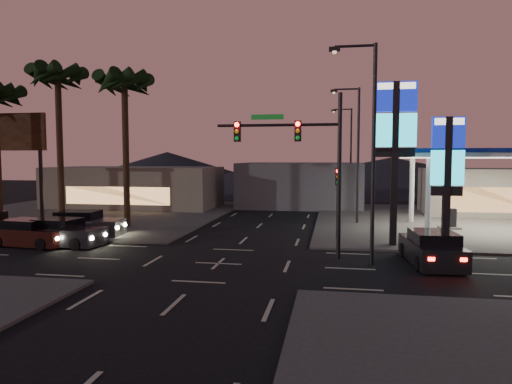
% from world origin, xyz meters
% --- Properties ---
extents(ground, '(140.00, 140.00, 0.00)m').
position_xyz_m(ground, '(0.00, 0.00, 0.00)').
color(ground, black).
rests_on(ground, ground).
extents(corner_lot_ne, '(24.00, 24.00, 0.12)m').
position_xyz_m(corner_lot_ne, '(16.00, 16.00, 0.06)').
color(corner_lot_ne, '#47443F').
rests_on(corner_lot_ne, ground).
extents(corner_lot_nw, '(24.00, 24.00, 0.12)m').
position_xyz_m(corner_lot_nw, '(-16.00, 16.00, 0.06)').
color(corner_lot_nw, '#47443F').
rests_on(corner_lot_nw, ground).
extents(gas_station, '(12.20, 8.20, 5.47)m').
position_xyz_m(gas_station, '(16.00, 12.00, 5.08)').
color(gas_station, silver).
rests_on(gas_station, ground).
extents(convenience_store, '(10.00, 6.00, 4.00)m').
position_xyz_m(convenience_store, '(18.00, 21.00, 2.00)').
color(convenience_store, '#726B5B').
rests_on(convenience_store, ground).
extents(pylon_sign_tall, '(2.20, 0.35, 9.00)m').
position_xyz_m(pylon_sign_tall, '(8.50, 5.50, 6.39)').
color(pylon_sign_tall, black).
rests_on(pylon_sign_tall, ground).
extents(pylon_sign_short, '(1.60, 0.35, 7.00)m').
position_xyz_m(pylon_sign_short, '(11.00, 4.50, 4.66)').
color(pylon_sign_short, black).
rests_on(pylon_sign_short, ground).
extents(traffic_signal_mast, '(6.10, 0.39, 8.00)m').
position_xyz_m(traffic_signal_mast, '(3.76, 1.99, 5.23)').
color(traffic_signal_mast, black).
rests_on(traffic_signal_mast, ground).
extents(pedestal_signal, '(0.32, 0.39, 4.30)m').
position_xyz_m(pedestal_signal, '(5.50, 6.98, 2.92)').
color(pedestal_signal, black).
rests_on(pedestal_signal, ground).
extents(streetlight_near, '(2.14, 0.25, 10.00)m').
position_xyz_m(streetlight_near, '(6.79, 1.00, 5.72)').
color(streetlight_near, black).
rests_on(streetlight_near, ground).
extents(streetlight_mid, '(2.14, 0.25, 10.00)m').
position_xyz_m(streetlight_mid, '(6.79, 14.00, 5.72)').
color(streetlight_mid, black).
rests_on(streetlight_mid, ground).
extents(streetlight_far, '(2.14, 0.25, 10.00)m').
position_xyz_m(streetlight_far, '(6.79, 28.00, 5.72)').
color(streetlight_far, black).
rests_on(streetlight_far, ground).
extents(palm_a, '(4.41, 4.41, 10.86)m').
position_xyz_m(palm_a, '(-9.00, 9.50, 9.43)').
color(palm_a, black).
rests_on(palm_a, ground).
extents(palm_b, '(4.41, 4.41, 11.46)m').
position_xyz_m(palm_b, '(-14.00, 9.50, 9.97)').
color(palm_b, black).
rests_on(palm_b, ground).
extents(billboard, '(6.00, 0.30, 8.50)m').
position_xyz_m(billboard, '(-20.50, 13.00, 6.33)').
color(billboard, black).
rests_on(billboard, ground).
extents(building_far_west, '(16.00, 8.00, 4.00)m').
position_xyz_m(building_far_west, '(-14.00, 22.00, 2.00)').
color(building_far_west, '#726B5B').
rests_on(building_far_west, ground).
extents(building_far_mid, '(12.00, 9.00, 4.40)m').
position_xyz_m(building_far_mid, '(2.00, 26.00, 2.20)').
color(building_far_mid, '#4C4C51').
rests_on(building_far_mid, ground).
extents(hill_left, '(40.00, 40.00, 6.00)m').
position_xyz_m(hill_left, '(-25.00, 60.00, 3.00)').
color(hill_left, black).
rests_on(hill_left, ground).
extents(hill_right, '(50.00, 50.00, 5.00)m').
position_xyz_m(hill_right, '(15.00, 60.00, 2.50)').
color(hill_right, black).
rests_on(hill_right, ground).
extents(hill_center, '(60.00, 60.00, 4.00)m').
position_xyz_m(hill_center, '(0.00, 60.00, 2.00)').
color(hill_center, black).
rests_on(hill_center, ground).
extents(car_lane_a_front, '(4.81, 2.36, 1.52)m').
position_xyz_m(car_lane_a_front, '(-9.69, 2.76, 0.71)').
color(car_lane_a_front, black).
rests_on(car_lane_a_front, ground).
extents(car_lane_a_mid, '(4.71, 2.34, 1.49)m').
position_xyz_m(car_lane_a_mid, '(-11.43, 2.42, 0.69)').
color(car_lane_a_mid, black).
rests_on(car_lane_a_mid, ground).
extents(car_lane_b_front, '(5.06, 2.44, 1.60)m').
position_xyz_m(car_lane_b_front, '(-10.20, 5.77, 0.74)').
color(car_lane_b_front, '#5C5C5F').
rests_on(car_lane_b_front, ground).
extents(suv_station, '(2.32, 4.85, 1.57)m').
position_xyz_m(suv_station, '(9.72, 1.47, 0.73)').
color(suv_station, black).
rests_on(suv_station, ground).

